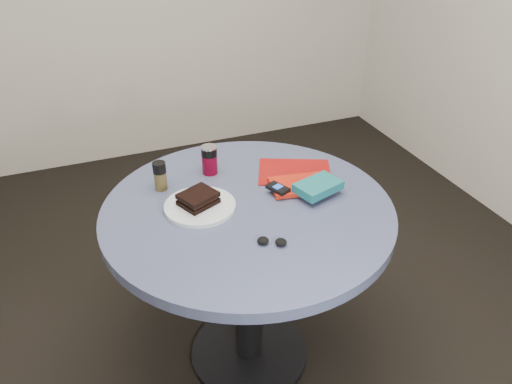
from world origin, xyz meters
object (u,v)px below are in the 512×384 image
object	(u,v)px
sandwich	(198,198)
pepper_grinder	(160,176)
red_book	(299,185)
novel	(318,186)
mp3_player	(278,188)
soda_can	(210,160)
table	(248,244)
plate	(200,206)
headphones	(272,241)
magazine	(295,172)

from	to	relation	value
sandwich	pepper_grinder	xyz separation A→B (m)	(-0.09, 0.17, 0.02)
red_book	novel	size ratio (longest dim) A/B	1.26
sandwich	mp3_player	world-z (taller)	sandwich
pepper_grinder	novel	xyz separation A→B (m)	(0.50, -0.24, -0.02)
pepper_grinder	mp3_player	size ratio (longest dim) A/B	1.17
soda_can	table	bearing A→B (deg)	-78.79
plate	mp3_player	xyz separation A→B (m)	(0.28, -0.02, 0.02)
table	headphones	bearing A→B (deg)	-91.31
sandwich	soda_can	size ratio (longest dim) A/B	1.32
red_book	headphones	distance (m)	0.34
magazine	novel	world-z (taller)	novel
table	red_book	xyz separation A→B (m)	(0.21, 0.04, 0.18)
sandwich	table	bearing A→B (deg)	-18.80
headphones	novel	bearing A→B (deg)	37.34
plate	magazine	bearing A→B (deg)	14.38
magazine	novel	size ratio (longest dim) A/B	1.71
headphones	soda_can	bearing A→B (deg)	95.56
red_book	novel	world-z (taller)	novel
mp3_player	table	bearing A→B (deg)	-167.35
table	headphones	distance (m)	0.28
soda_can	magazine	world-z (taller)	soda_can
headphones	magazine	bearing A→B (deg)	55.99
mp3_player	sandwich	bearing A→B (deg)	174.68
plate	novel	xyz separation A→B (m)	(0.41, -0.07, 0.03)
red_book	novel	bearing A→B (deg)	-49.29
magazine	red_book	xyz separation A→B (m)	(-0.03, -0.11, 0.01)
sandwich	headphones	size ratio (longest dim) A/B	1.51
magazine	headphones	distance (m)	0.45
soda_can	pepper_grinder	size ratio (longest dim) A/B	1.04
mp3_player	headphones	size ratio (longest dim) A/B	0.94
novel	sandwich	bearing A→B (deg)	151.67
soda_can	plate	bearing A→B (deg)	-115.13
plate	soda_can	world-z (taller)	soda_can
table	soda_can	xyz separation A→B (m)	(-0.05, 0.27, 0.22)
plate	magazine	size ratio (longest dim) A/B	0.89
red_book	mp3_player	world-z (taller)	mp3_player
table	sandwich	bearing A→B (deg)	161.20
table	magazine	xyz separation A→B (m)	(0.25, 0.15, 0.17)
pepper_grinder	headphones	world-z (taller)	pepper_grinder
sandwich	headphones	world-z (taller)	sandwich
plate	headphones	xyz separation A→B (m)	(0.15, -0.27, 0.00)
plate	novel	size ratio (longest dim) A/B	1.53
mp3_player	plate	bearing A→B (deg)	176.07
novel	soda_can	bearing A→B (deg)	118.98
plate	headphones	distance (m)	0.31
novel	magazine	bearing A→B (deg)	74.85
magazine	plate	bearing A→B (deg)	-141.95
table	soda_can	distance (m)	0.35
table	red_book	distance (m)	0.28
sandwich	magazine	bearing A→B (deg)	13.34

